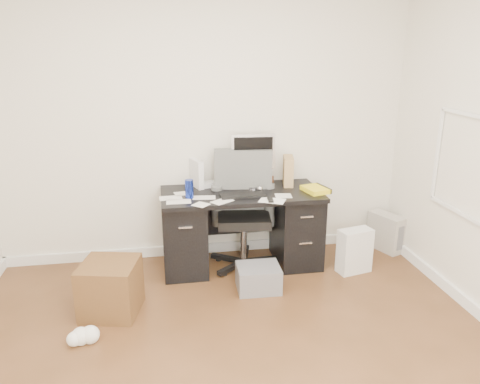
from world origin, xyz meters
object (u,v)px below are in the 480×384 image
Objects in this scene: wicker_basket at (111,288)px; pc_tower at (386,232)px; desk at (241,227)px; lcd_monitor at (253,160)px; office_chair at (244,212)px; keyboard at (243,195)px.

pc_tower is at bearing 15.79° from wicker_basket.
wicker_basket is (-1.18, -0.67, -0.18)m from desk.
lcd_monitor is 0.47× the size of office_chair.
lcd_monitor is 1.65m from pc_tower.
lcd_monitor is 1.75m from wicker_basket.
lcd_monitor is (0.14, 0.15, 0.61)m from desk.
office_chair reaches higher than wicker_basket.
wicker_basket reaches higher than pc_tower.
desk is 3.48× the size of wicker_basket.
lcd_monitor is 0.50m from office_chair.
office_chair reaches higher than desk.
pc_tower is (1.42, -0.05, -0.82)m from lcd_monitor.
desk is 3.64× the size of keyboard.
desk is 0.39m from keyboard.
wicker_basket is (-1.32, -0.82, -0.80)m from lcd_monitor.
desk is 1.34× the size of office_chair.
office_chair is 1.60m from pc_tower.
pc_tower is 0.90× the size of wicker_basket.
office_chair reaches higher than pc_tower.
lcd_monitor is 1.28× the size of keyboard.
lcd_monitor reaches higher than desk.
lcd_monitor reaches higher than keyboard.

